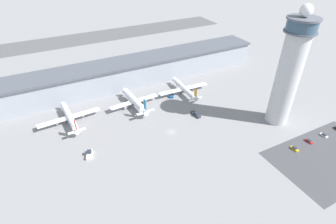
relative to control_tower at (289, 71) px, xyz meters
name	(u,v)px	position (x,y,z in m)	size (l,w,h in m)	color
ground_plane	(171,132)	(-65.00, 19.69, -34.22)	(1000.00, 1000.00, 0.00)	gray
terminal_building	(129,72)	(-65.00, 89.69, -24.34)	(218.54, 25.00, 19.58)	#9399A3
runway_strip	(91,37)	(-65.00, 217.57, -34.22)	(327.80, 44.00, 0.01)	#515154
control_tower	(289,71)	(0.00, 0.00, 0.00)	(17.10, 17.10, 70.52)	#BCBCC1
parking_lot_surface	(330,157)	(0.39, -38.09, -34.22)	(64.00, 40.00, 0.01)	#424247
airplane_gate_alpha	(70,117)	(-116.81, 57.25, -30.10)	(38.68, 35.72, 12.07)	white
airplane_gate_bravo	(135,101)	(-74.03, 55.99, -29.86)	(34.77, 34.36, 13.92)	silver
airplane_gate_charlie	(184,89)	(-34.90, 56.32, -30.15)	(39.18, 34.46, 11.75)	white
service_truck_catering	(172,95)	(-45.29, 56.49, -33.18)	(4.89, 6.43, 3.00)	black
service_truck_fuel	(89,154)	(-113.50, 21.72, -33.12)	(4.90, 7.55, 3.16)	black
service_truck_baggage	(196,114)	(-42.54, 27.75, -33.35)	(3.23, 8.37, 2.53)	black
car_grey_coupe	(295,149)	(-11.83, -25.16, -33.67)	(2.08, 4.65, 1.42)	black
car_maroon_suv	(309,141)	(0.64, -24.43, -33.69)	(1.97, 4.58, 1.37)	black
car_red_hatchback	(324,135)	(13.11, -24.86, -33.69)	(1.92, 4.48, 1.38)	black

